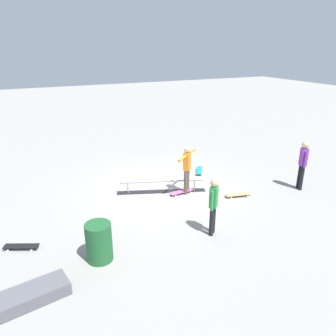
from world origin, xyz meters
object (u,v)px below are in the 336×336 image
object	(u,v)px
bystander_green_shirt	(213,204)
loose_skateboard_black	(21,246)
skate_ledge	(21,299)
loose_skateboard_teal	(199,170)
trash_bin	(99,242)
loose_skateboard_natural	(238,194)
skater_main	(187,166)
grind_rail	(161,187)
skateboard_main	(181,192)
bystander_purple_shirt	(303,163)

from	to	relation	value
bystander_green_shirt	loose_skateboard_black	xyz separation A→B (m)	(4.39, -1.35, -0.78)
skate_ledge	loose_skateboard_black	distance (m)	1.89
loose_skateboard_teal	trash_bin	size ratio (longest dim) A/B	0.88
trash_bin	skate_ledge	bearing A→B (deg)	23.76
skate_ledge	loose_skateboard_natural	distance (m)	6.65
skater_main	trash_bin	bearing A→B (deg)	173.70
loose_skateboard_black	grind_rail	bearing A→B (deg)	43.67
loose_skateboard_natural	trash_bin	size ratio (longest dim) A/B	0.93
loose_skateboard_black	trash_bin	world-z (taller)	trash_bin
skater_main	skateboard_main	distance (m)	0.86
bystander_green_shirt	grind_rail	bearing A→B (deg)	-128.30
bystander_green_shirt	skater_main	bearing A→B (deg)	-144.11
skate_ledge	loose_skateboard_natural	xyz separation A→B (m)	(-6.35, -1.99, -0.06)
loose_skateboard_teal	skate_ledge	bearing A→B (deg)	-22.79
loose_skateboard_natural	skate_ledge	bearing A→B (deg)	-149.83
bystander_green_shirt	loose_skateboard_black	world-z (taller)	bystander_green_shirt
skater_main	bystander_green_shirt	bearing A→B (deg)	-142.54
skate_ledge	trash_bin	distance (m)	1.82
grind_rail	loose_skateboard_natural	xyz separation A→B (m)	(-2.03, 1.36, -0.10)
skate_ledge	bystander_green_shirt	size ratio (longest dim) A/B	1.13
skateboard_main	bystander_purple_shirt	size ratio (longest dim) A/B	0.50
grind_rail	trash_bin	bearing A→B (deg)	64.45
grind_rail	bystander_green_shirt	distance (m)	2.89
grind_rail	loose_skateboard_teal	distance (m)	2.20
skater_main	loose_skateboard_natural	xyz separation A→B (m)	(-1.34, 0.92, -0.85)
bystander_purple_shirt	loose_skateboard_black	bearing A→B (deg)	-69.76
bystander_purple_shirt	bystander_green_shirt	xyz separation A→B (m)	(4.09, 1.08, -0.07)
skater_main	trash_bin	xyz separation A→B (m)	(3.36, 2.19, -0.48)
skate_ledge	skater_main	bearing A→B (deg)	-149.77
loose_skateboard_teal	bystander_purple_shirt	bearing A→B (deg)	72.66
loose_skateboard_teal	loose_skateboard_natural	bearing A→B (deg)	33.97
skater_main	skateboard_main	xyz separation A→B (m)	(0.17, -0.02, -0.85)
skate_ledge	skateboard_main	distance (m)	5.66
loose_skateboard_natural	loose_skateboard_black	bearing A→B (deg)	-166.32
bystander_green_shirt	loose_skateboard_teal	bearing A→B (deg)	-157.15
grind_rail	bystander_green_shirt	world-z (taller)	bystander_green_shirt
bystander_purple_shirt	loose_skateboard_black	distance (m)	8.52
skate_ledge	bystander_purple_shirt	bearing A→B (deg)	-169.24
loose_skateboard_teal	trash_bin	bearing A→B (deg)	-19.57
loose_skateboard_black	trash_bin	bearing A→B (deg)	-11.80
bystander_purple_shirt	loose_skateboard_black	world-z (taller)	bystander_purple_shirt
bystander_green_shirt	trash_bin	xyz separation A→B (m)	(2.81, -0.18, -0.41)
skater_main	grind_rail	bearing A→B (deg)	108.11
bystander_green_shirt	loose_skateboard_natural	size ratio (longest dim) A/B	1.82
loose_skateboard_black	loose_skateboard_natural	world-z (taller)	same
bystander_purple_shirt	loose_skateboard_teal	world-z (taller)	bystander_purple_shirt
loose_skateboard_black	skater_main	bearing A→B (deg)	36.44
skate_ledge	loose_skateboard_natural	bearing A→B (deg)	-162.56
grind_rail	skateboard_main	world-z (taller)	grind_rail
bystander_green_shirt	loose_skateboard_black	size ratio (longest dim) A/B	1.86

